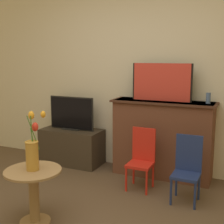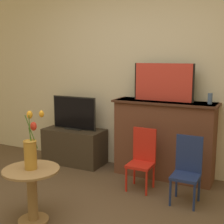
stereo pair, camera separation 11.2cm
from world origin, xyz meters
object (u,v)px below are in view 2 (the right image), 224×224
vase_tulips (31,149)px  painting (163,82)px  chair_blue (187,167)px  tv_monitor (74,114)px  chair_red (142,157)px

vase_tulips → painting: bearing=65.8°
painting → chair_blue: 1.09m
chair_blue → tv_monitor: bearing=163.4°
chair_red → painting: bearing=79.5°
tv_monitor → chair_red: (1.16, -0.39, -0.34)m
painting → vase_tulips: size_ratio=1.42×
chair_red → vase_tulips: 1.32m
painting → chair_blue: painting is taller
chair_blue → chair_red: bearing=167.7°
painting → chair_red: bearing=-100.5°
painting → chair_blue: size_ratio=1.07×
painting → chair_red: painting is taller
painting → vase_tulips: painting is taller
painting → chair_red: (-0.08, -0.45, -0.81)m
painting → tv_monitor: (-1.25, -0.06, -0.47)m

